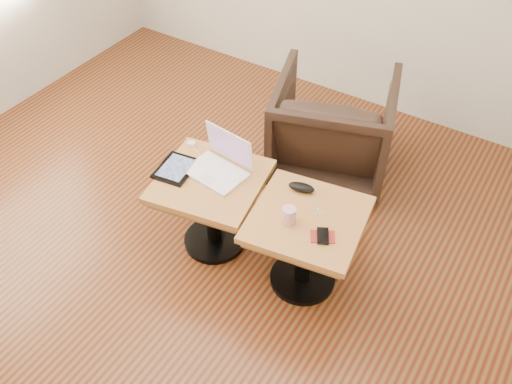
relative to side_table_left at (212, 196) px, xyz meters
The scene contains 11 objects.
room_shell 0.99m from the side_table_left, 90.05° to the right, with size 4.52×4.52×2.71m.
side_table_left is the anchor object (origin of this frame).
side_table_right 0.61m from the side_table_left, ahead, with size 0.67×0.67×0.54m.
laptop 0.20m from the side_table_left, 83.37° to the left, with size 0.36×0.30×0.24m.
tablet 0.26m from the side_table_left, 168.66° to the right, with size 0.23×0.27×0.02m.
charging_adapter 0.36m from the side_table_left, 145.71° to the left, with size 0.04×0.04×0.02m, color white.
glasses_case 0.54m from the side_table_left, 21.34° to the left, with size 0.15×0.07×0.05m, color black.
striped_cup 0.57m from the side_table_left, ahead, with size 0.07×0.07×0.09m, color #E35D87.
earbuds_tangle 0.68m from the side_table_left, ahead, with size 0.07×0.05×0.01m.
phone_on_sleeve 0.76m from the side_table_left, ahead, with size 0.15×0.14×0.02m.
armchair 1.06m from the side_table_left, 74.58° to the left, with size 0.77×0.80×0.73m, color black.
Camera 1 is at (1.50, -1.60, 2.71)m, focal length 40.00 mm.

